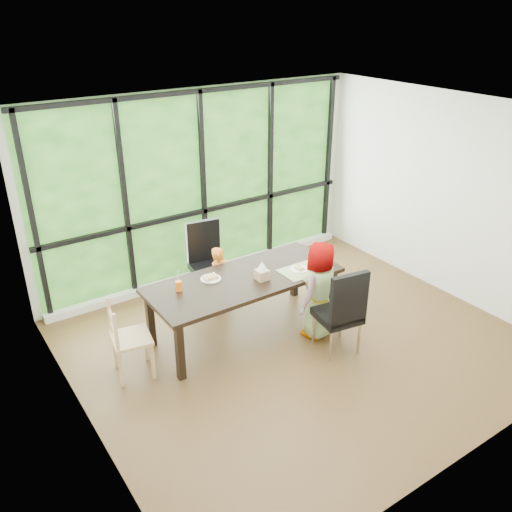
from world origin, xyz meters
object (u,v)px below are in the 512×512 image
Objects in this scene: dining_table at (245,305)px; green_cup at (320,261)px; plate_far at (211,279)px; orange_cup at (179,286)px; chair_window_leather at (209,263)px; child_older at (318,291)px; plate_near at (299,269)px; chair_end_beech at (131,338)px; chair_interior_leather at (338,309)px; child_toddler at (220,281)px; tissue_box at (262,275)px.

dining_table is 1.08m from green_cup.
orange_cup reaches higher than plate_far.
dining_table is 0.96m from chair_window_leather.
plate_near is at bearing -105.68° from child_older.
plate_far is (1.10, 0.19, 0.31)m from chair_end_beech.
child_older is at bearing -25.35° from orange_cup.
dining_table is at bearing -43.80° from chair_interior_leather.
child_toddler is at bearing 130.98° from plate_near.
green_cup reaches higher than plate_near.
child_older reaches higher than dining_table.
child_older is at bearing -76.04° from child_toddler.
child_older is 5.05× the size of plate_far.
plate_near reaches higher than dining_table.
tissue_box is at bearing -95.76° from child_toddler.
tissue_box reaches higher than green_cup.
chair_interior_leather is at bearing -83.32° from child_toddler.
child_older is at bearing -36.13° from tissue_box.
chair_end_beech is (-1.50, -0.95, -0.09)m from chair_window_leather.
chair_interior_leather is at bearing -55.56° from tissue_box.
child_older is at bearing -82.28° from chair_interior_leather.
dining_table is 9.68× the size of plate_far.
green_cup is (0.28, -0.05, 0.05)m from plate_near.
tissue_box is at bearing 172.92° from green_cup.
orange_cup is (-0.43, -0.03, 0.05)m from plate_far.
chair_window_leather reaches higher than chair_end_beech.
tissue_box is at bearing -75.85° from chair_window_leather.
child_toddler is 0.75× the size of child_older.
dining_table is 0.80m from plate_near.
chair_interior_leather is (0.63, -1.86, 0.00)m from chair_window_leather.
child_older reaches higher than chair_interior_leather.
child_toddler is 1.31m from child_older.
orange_cup is at bearing 161.90° from tissue_box.
chair_end_beech is 1.56m from child_toddler.
plate_far is 0.43m from orange_cup.
chair_end_beech is at bearing 174.20° from green_cup.
dining_table is 2.16× the size of chair_window_leather.
dining_table is 0.58m from child_toddler.
chair_window_leather is at bearing 62.27° from plate_far.
plate_near is 1.88× the size of green_cup.
plate_far is at bearing 146.17° from tissue_box.
chair_window_leather is at bearing 118.36° from plate_near.
tissue_box is at bearing -33.83° from plate_far.
child_toddler is (-0.68, 1.48, -0.08)m from chair_interior_leather.
green_cup is (0.90, -1.19, 0.27)m from chair_window_leather.
plate_near is at bearing 170.84° from green_cup.
chair_window_leather is at bearing -46.77° from chair_end_beech.
child_older is (0.69, -0.54, 0.23)m from dining_table.
chair_end_beech is at bearing -170.12° from plate_far.
chair_window_leather is 1.00× the size of chair_interior_leather.
plate_near is at bearing -52.87° from chair_window_leather.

